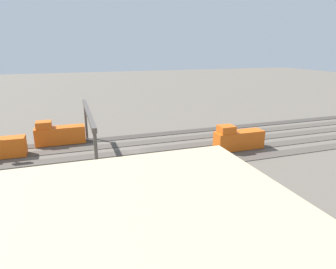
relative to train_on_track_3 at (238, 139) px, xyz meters
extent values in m
plane|color=#60594F|center=(19.94, -5.00, -2.16)|extent=(400.00, 400.00, 0.00)
cube|color=#3D3833|center=(19.94, -15.00, -2.10)|extent=(140.00, 2.80, 0.12)
cube|color=#4C443D|center=(19.94, -10.00, -2.10)|extent=(140.00, 2.80, 0.12)
cube|color=#4C443D|center=(19.94, -5.00, -2.10)|extent=(140.00, 2.80, 0.12)
cube|color=#4C443D|center=(19.94, 0.00, -2.10)|extent=(140.00, 2.80, 0.12)
cube|color=#4C443D|center=(19.94, 5.00, -2.10)|extent=(140.00, 2.80, 0.12)
cube|color=#D85914|center=(-0.29, 0.00, -0.24)|extent=(10.00, 3.00, 3.60)
cube|color=#D85914|center=(2.71, 0.00, 2.26)|extent=(3.00, 2.70, 1.40)
cube|color=#D85914|center=(33.53, -15.00, -0.24)|extent=(10.00, 3.00, 3.60)
cube|color=#D85914|center=(36.53, -15.00, 2.26)|extent=(3.00, 2.70, 1.40)
cylinder|color=#4C4742|center=(28.06, -17.10, 1.84)|extent=(0.50, 0.50, 8.00)
cylinder|color=#4C4742|center=(28.06, 7.10, 1.84)|extent=(0.50, 0.50, 8.00)
cube|color=#4C4742|center=(28.06, -5.00, 6.24)|extent=(0.70, 25.00, 0.80)
camera|label=1|loc=(30.89, 48.00, 17.48)|focal=31.21mm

